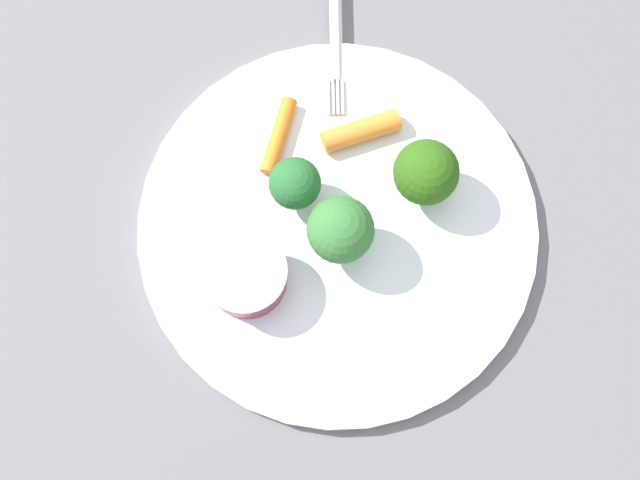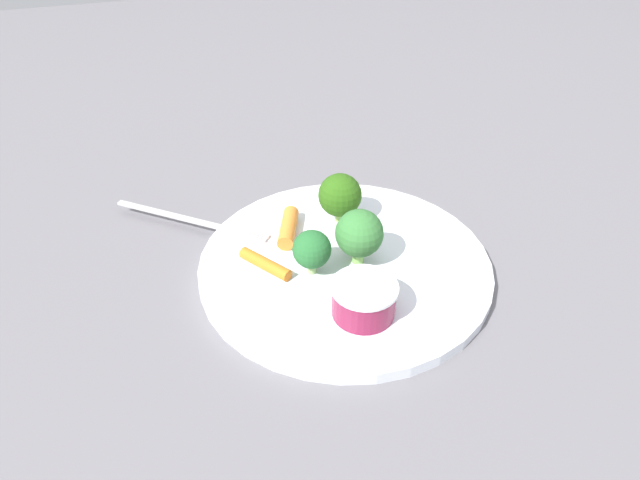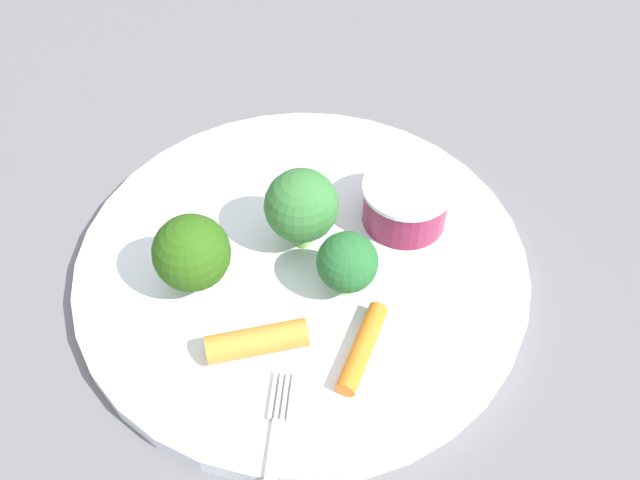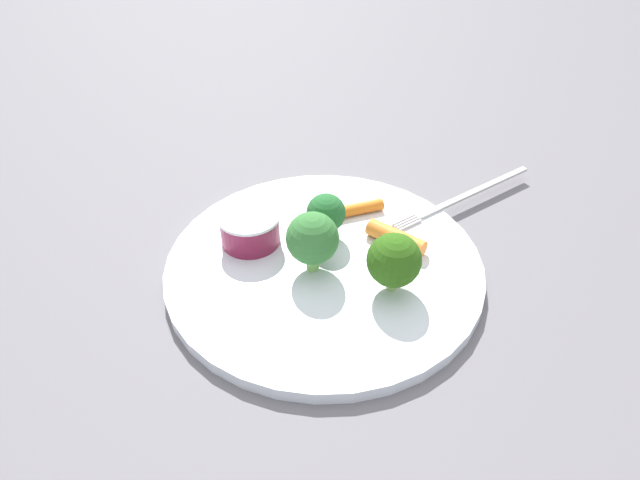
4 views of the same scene
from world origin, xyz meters
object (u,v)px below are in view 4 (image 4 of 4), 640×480
object	(u,v)px
carrot_stick_1	(355,209)
sauce_cup	(250,228)
broccoli_floret_1	(394,260)
carrot_stick_0	(396,238)
plate	(324,267)
fork	(462,197)
broccoli_floret_0	(312,239)
broccoli_floret_2	(326,213)

from	to	relation	value
carrot_stick_1	sauce_cup	bearing A→B (deg)	127.33
broccoli_floret_1	carrot_stick_0	size ratio (longest dim) A/B	0.96
broccoli_floret_1	carrot_stick_1	distance (m)	0.11
plate	carrot_stick_1	world-z (taller)	carrot_stick_1
plate	sauce_cup	world-z (taller)	sauce_cup
broccoli_floret_1	carrot_stick_0	bearing A→B (deg)	5.37
sauce_cup	plate	bearing A→B (deg)	-99.14
carrot_stick_0	plate	bearing A→B (deg)	124.63
plate	carrot_stick_1	size ratio (longest dim) A/B	4.90
sauce_cup	fork	world-z (taller)	sauce_cup
fork	sauce_cup	bearing A→B (deg)	122.47
plate	broccoli_floret_1	distance (m)	0.08
broccoli_floret_0	broccoli_floret_1	size ratio (longest dim) A/B	1.04
plate	broccoli_floret_0	xyz separation A→B (m)	(-0.01, 0.01, 0.04)
sauce_cup	carrot_stick_1	bearing A→B (deg)	-52.67
carrot_stick_0	carrot_stick_1	xyz separation A→B (m)	(0.04, 0.05, -0.00)
carrot_stick_0	fork	xyz separation A→B (m)	(0.09, -0.06, -0.01)
carrot_stick_0	carrot_stick_1	bearing A→B (deg)	51.49
carrot_stick_0	broccoli_floret_0	bearing A→B (deg)	127.53
broccoli_floret_2	carrot_stick_0	size ratio (longest dim) A/B	0.79
plate	sauce_cup	xyz separation A→B (m)	(0.01, 0.07, 0.02)
broccoli_floret_2	carrot_stick_0	xyz separation A→B (m)	(0.00, -0.07, -0.02)
broccoli_floret_2	broccoli_floret_1	bearing A→B (deg)	-127.63
broccoli_floret_0	carrot_stick_0	world-z (taller)	broccoli_floret_0
carrot_stick_0	fork	world-z (taller)	carrot_stick_0
broccoli_floret_2	carrot_stick_1	bearing A→B (deg)	-25.46
plate	broccoli_floret_0	bearing A→B (deg)	143.29
plate	fork	distance (m)	0.17
sauce_cup	broccoli_floret_0	world-z (taller)	broccoli_floret_0
broccoli_floret_1	carrot_stick_1	xyz separation A→B (m)	(0.10, 0.05, -0.03)
carrot_stick_1	broccoli_floret_1	bearing A→B (deg)	-151.52
sauce_cup	carrot_stick_0	distance (m)	0.14
sauce_cup	carrot_stick_1	distance (m)	0.11
broccoli_floret_0	broccoli_floret_2	xyz separation A→B (m)	(0.05, -0.00, -0.01)
broccoli_floret_1	carrot_stick_0	xyz separation A→B (m)	(0.06, 0.01, -0.02)
fork	carrot_stick_0	bearing A→B (deg)	148.67
carrot_stick_0	fork	distance (m)	0.11
carrot_stick_1	broccoli_floret_2	bearing A→B (deg)	154.54
broccoli_floret_2	carrot_stick_1	world-z (taller)	broccoli_floret_2
broccoli_floret_0	fork	bearing A→B (deg)	-40.60
broccoli_floret_0	fork	size ratio (longest dim) A/B	0.39
broccoli_floret_1	sauce_cup	bearing A→B (deg)	77.50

